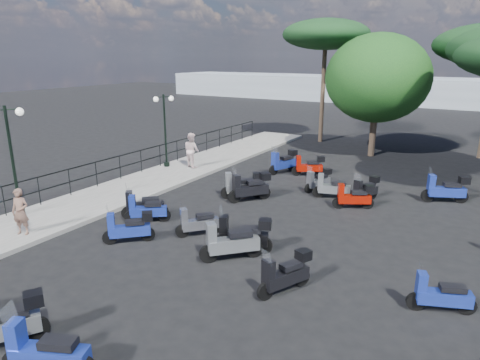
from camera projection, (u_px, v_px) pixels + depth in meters
The scene contains 29 objects.
ground at pixel (221, 248), 12.97m from camera, with size 120.00×120.00×0.00m, color black.
sidewalk at pixel (134, 187), 18.62m from camera, with size 3.00×30.00×0.15m, color slate.
railing at pixel (108, 166), 18.87m from camera, with size 0.04×26.04×1.10m.
lamp_post_1 at pixel (12, 154), 14.65m from camera, with size 0.63×1.06×3.86m.
lamp_post_2 at pixel (165, 126), 21.28m from camera, with size 0.59×1.00×3.63m.
woman at pixel (20, 212), 13.39m from camera, with size 0.55×0.36×1.50m, color brown.
pedestrian_far at pixel (192, 150), 21.47m from camera, with size 0.85×0.66×1.75m, color beige.
scooter_2 at pixel (144, 206), 15.19m from camera, with size 1.34×1.15×1.32m.
scooter_3 at pixel (146, 210), 14.83m from camera, with size 1.32×1.06×1.27m.
scooter_4 at pixel (242, 186), 17.32m from camera, with size 1.45×1.24×1.39m.
scooter_5 at pixel (283, 162), 21.05m from camera, with size 0.86×1.71×1.42m.
scooter_6 at pixel (0, 325), 8.37m from camera, with size 1.10×1.61×1.43m.
scooter_7 at pixel (198, 223), 13.73m from camera, with size 1.07×1.25×1.24m.
scooter_8 at pixel (129, 228), 13.20m from camera, with size 1.26×1.22×1.27m.
scooter_9 at pixel (250, 188), 16.97m from camera, with size 1.25×1.55×1.45m.
scooter_10 at pixel (309, 166), 20.56m from camera, with size 1.43×0.97×1.26m.
scooter_12 at pixel (45, 354), 7.64m from camera, with size 1.67×0.92×1.42m.
scooter_13 at pixel (230, 243), 12.06m from camera, with size 1.39×1.43×1.49m.
scooter_14 at pixel (243, 235), 12.53m from camera, with size 1.69×0.92×1.42m.
scooter_15 at pixel (318, 181), 18.28m from camera, with size 0.79×1.39×1.18m.
scooter_16 at pixel (332, 188), 17.28m from camera, with size 1.60×0.69×1.30m.
scooter_19 at pixel (440, 296), 9.62m from camera, with size 1.45×0.74×1.21m.
scooter_20 at pixel (285, 274), 10.41m from camera, with size 0.88×1.51×1.29m.
scooter_21 at pixel (365, 190), 16.94m from camera, with size 0.78×1.49×1.24m.
scooter_22 at pixel (354, 197), 16.13m from camera, with size 1.42×0.92×1.24m.
scooter_27 at pixel (446, 190), 16.79m from camera, with size 1.68×0.96×1.43m.
broadleaf_tree at pixel (378, 78), 23.58m from camera, with size 5.73×5.73×6.82m.
pine_2 at pixel (326, 35), 26.92m from camera, with size 5.51×5.51×7.83m.
distant_hills at pixel (434, 92), 49.60m from camera, with size 70.00×8.00×3.00m, color gray.
Camera 1 is at (6.58, -9.89, 5.63)m, focal length 32.00 mm.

